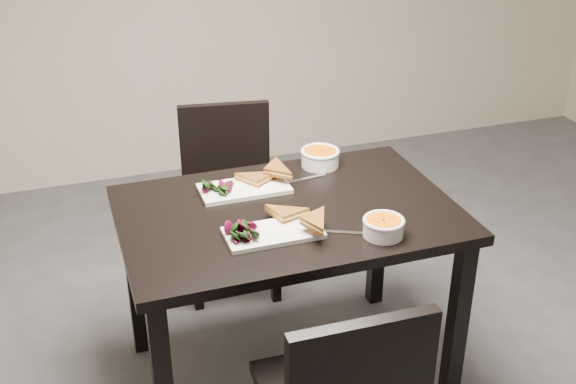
{
  "coord_description": "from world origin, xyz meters",
  "views": [
    {
      "loc": [
        -1.16,
        -1.67,
        1.97
      ],
      "look_at": [
        -0.44,
        0.45,
        0.82
      ],
      "focal_mm": 44.36,
      "sensor_mm": 36.0,
      "label": 1
    }
  ],
  "objects_px": {
    "plate_far": "(244,189)",
    "soup_bowl_far": "(320,157)",
    "chair_far": "(228,186)",
    "table": "(288,233)",
    "plate_near": "(273,233)",
    "soup_bowl_near": "(384,226)"
  },
  "relations": [
    {
      "from": "plate_far",
      "to": "soup_bowl_far",
      "type": "height_order",
      "value": "soup_bowl_far"
    },
    {
      "from": "chair_far",
      "to": "plate_far",
      "type": "distance_m",
      "value": 0.64
    },
    {
      "from": "table",
      "to": "soup_bowl_far",
      "type": "distance_m",
      "value": 0.42
    },
    {
      "from": "plate_far",
      "to": "soup_bowl_far",
      "type": "bearing_deg",
      "value": 18.31
    },
    {
      "from": "table",
      "to": "chair_far",
      "type": "bearing_deg",
      "value": 92.41
    },
    {
      "from": "chair_far",
      "to": "plate_near",
      "type": "xyz_separation_m",
      "value": [
        -0.07,
        -0.92,
        0.27
      ]
    },
    {
      "from": "plate_far",
      "to": "soup_bowl_far",
      "type": "xyz_separation_m",
      "value": [
        0.35,
        0.12,
        0.03
      ]
    },
    {
      "from": "soup_bowl_far",
      "to": "table",
      "type": "bearing_deg",
      "value": -128.03
    },
    {
      "from": "table",
      "to": "plate_near",
      "type": "height_order",
      "value": "plate_near"
    },
    {
      "from": "chair_far",
      "to": "soup_bowl_far",
      "type": "height_order",
      "value": "chair_far"
    },
    {
      "from": "table",
      "to": "chair_far",
      "type": "height_order",
      "value": "chair_far"
    },
    {
      "from": "table",
      "to": "soup_bowl_far",
      "type": "xyz_separation_m",
      "value": [
        0.24,
        0.31,
        0.14
      ]
    },
    {
      "from": "plate_far",
      "to": "soup_bowl_far",
      "type": "distance_m",
      "value": 0.37
    },
    {
      "from": "table",
      "to": "soup_bowl_near",
      "type": "xyz_separation_m",
      "value": [
        0.24,
        -0.28,
        0.13
      ]
    },
    {
      "from": "chair_far",
      "to": "plate_near",
      "type": "bearing_deg",
      "value": -85.76
    },
    {
      "from": "table",
      "to": "plate_near",
      "type": "xyz_separation_m",
      "value": [
        -0.11,
        -0.16,
        0.11
      ]
    },
    {
      "from": "table",
      "to": "soup_bowl_near",
      "type": "bearing_deg",
      "value": -48.56
    },
    {
      "from": "soup_bowl_near",
      "to": "plate_far",
      "type": "bearing_deg",
      "value": 126.85
    },
    {
      "from": "plate_far",
      "to": "soup_bowl_far",
      "type": "relative_size",
      "value": 2.13
    },
    {
      "from": "plate_near",
      "to": "soup_bowl_near",
      "type": "relative_size",
      "value": 2.3
    },
    {
      "from": "table",
      "to": "soup_bowl_near",
      "type": "relative_size",
      "value": 8.47
    },
    {
      "from": "soup_bowl_near",
      "to": "plate_far",
      "type": "relative_size",
      "value": 0.42
    }
  ]
}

